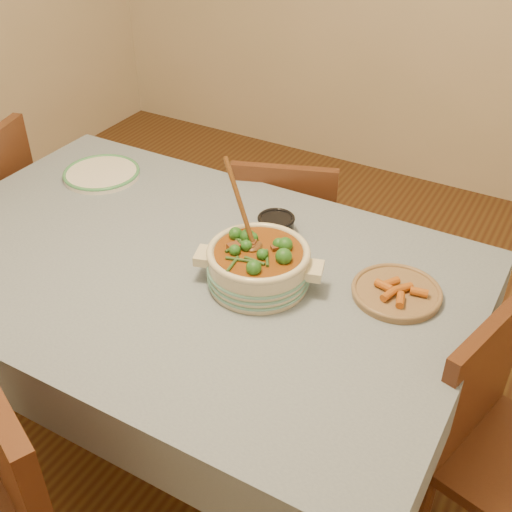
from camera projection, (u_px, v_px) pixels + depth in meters
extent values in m
plane|color=#4C2A15|center=(195.00, 433.00, 2.30)|extent=(4.50, 4.50, 0.00)
cube|color=brown|center=(181.00, 272.00, 1.88)|extent=(1.60, 1.00, 0.05)
cube|color=#7C8EA0|center=(180.00, 264.00, 1.86)|extent=(1.68, 1.08, 0.01)
cylinder|color=brown|center=(104.00, 238.00, 2.70)|extent=(0.07, 0.07, 0.70)
cylinder|color=brown|center=(446.00, 361.00, 2.11)|extent=(0.07, 0.07, 0.70)
cylinder|color=beige|center=(258.00, 268.00, 1.75)|extent=(0.34, 0.34, 0.11)
torus|color=beige|center=(258.00, 252.00, 1.72)|extent=(0.28, 0.28, 0.02)
cube|color=beige|center=(315.00, 271.00, 1.72)|extent=(0.06, 0.08, 0.03)
cube|color=beige|center=(204.00, 256.00, 1.77)|extent=(0.06, 0.08, 0.03)
cylinder|color=brown|center=(258.00, 254.00, 1.73)|extent=(0.24, 0.24, 0.02)
cylinder|color=white|center=(102.00, 174.00, 2.29)|extent=(0.31, 0.31, 0.02)
torus|color=#44955F|center=(101.00, 172.00, 2.28)|extent=(0.27, 0.27, 0.01)
cylinder|color=black|center=(276.00, 226.00, 1.97)|extent=(0.14, 0.14, 0.06)
torus|color=black|center=(276.00, 218.00, 1.96)|extent=(0.12, 0.12, 0.01)
cylinder|color=black|center=(276.00, 221.00, 1.96)|extent=(0.09, 0.09, 0.01)
cylinder|color=#8B6F4D|center=(396.00, 293.00, 1.74)|extent=(0.24, 0.24, 0.02)
torus|color=#8B6F4D|center=(397.00, 291.00, 1.73)|extent=(0.24, 0.24, 0.01)
cube|color=#5A311B|center=(287.00, 237.00, 2.60)|extent=(0.49, 0.49, 0.04)
cube|color=#5A311B|center=(283.00, 217.00, 2.34)|extent=(0.37, 0.17, 0.41)
cylinder|color=#5A311B|center=(327.00, 258.00, 2.83)|extent=(0.04, 0.04, 0.41)
cylinder|color=#5A311B|center=(254.00, 252.00, 2.87)|extent=(0.04, 0.04, 0.41)
cylinder|color=#5A311B|center=(321.00, 305.00, 2.57)|extent=(0.04, 0.04, 0.41)
cylinder|color=#5A311B|center=(241.00, 297.00, 2.61)|extent=(0.04, 0.04, 0.41)
cube|color=#5A311B|center=(9.00, 457.00, 1.35)|extent=(0.43, 0.22, 0.48)
cube|color=#5A311B|center=(478.00, 381.00, 1.66)|extent=(0.13, 0.38, 0.41)
cylinder|color=#5A311B|center=(480.00, 448.00, 2.00)|extent=(0.04, 0.04, 0.41)
cube|color=#5A311B|center=(1.00, 192.00, 2.37)|extent=(0.16, 0.41, 0.45)
cylinder|color=#5A311B|center=(45.00, 262.00, 2.77)|extent=(0.04, 0.04, 0.45)
cylinder|color=#5A311B|center=(0.00, 315.00, 2.49)|extent=(0.04, 0.04, 0.45)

